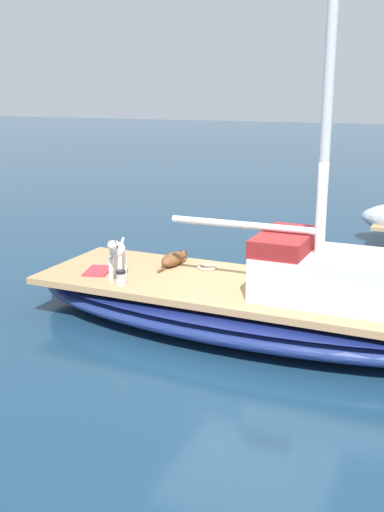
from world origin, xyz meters
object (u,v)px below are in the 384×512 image
at_px(dog_white, 117,252).
at_px(coiled_rope, 207,267).
at_px(deck_towel, 98,271).
at_px(dog_brown, 174,259).
at_px(deck_winch, 121,278).
at_px(sailboat_main, 254,308).

distance_m(dog_white, coiled_rope, 1.54).
bearing_deg(coiled_rope, deck_towel, -60.34).
bearing_deg(dog_brown, coiled_rope, 94.10).
height_order(dog_brown, coiled_rope, dog_brown).
height_order(deck_winch, deck_towel, deck_winch).
height_order(sailboat_main, dog_white, dog_white).
bearing_deg(deck_towel, sailboat_main, 96.41).
distance_m(dog_white, deck_towel, 0.68).
bearing_deg(dog_white, coiled_rope, 137.02).
bearing_deg(dog_white, deck_towel, -115.23).
xyz_separation_m(deck_winch, deck_towel, (-0.42, -0.66, -0.08)).
bearing_deg(deck_winch, dog_brown, 167.61).
bearing_deg(dog_brown, sailboat_main, 71.10).
bearing_deg(sailboat_main, coiled_rope, -120.20).
xyz_separation_m(dog_brown, deck_winch, (1.23, -0.27, -0.01)).
xyz_separation_m(dog_brown, deck_towel, (0.81, -0.93, -0.09)).
distance_m(sailboat_main, coiled_rope, 1.19).
bearing_deg(deck_towel, coiled_rope, 119.66).
distance_m(sailboat_main, deck_winch, 2.00).
height_order(coiled_rope, deck_towel, coiled_rope).
height_order(dog_white, deck_towel, dog_white).
bearing_deg(dog_white, dog_brown, 157.19).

